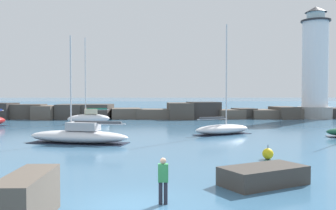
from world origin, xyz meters
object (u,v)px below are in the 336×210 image
object	(u,v)px
sailboat_moored_1	(222,129)
mooring_buoy_orange_near	(268,154)
sailboat_moored_2	(89,118)
person_on_rocks	(163,178)
lighthouse	(315,69)
sailboat_moored_0	(79,135)

from	to	relation	value
sailboat_moored_1	mooring_buoy_orange_near	world-z (taller)	sailboat_moored_1
sailboat_moored_2	person_on_rocks	xyz separation A→B (m)	(9.02, -35.19, 0.18)
sailboat_moored_1	person_on_rocks	bearing A→B (deg)	-105.03
sailboat_moored_2	mooring_buoy_orange_near	size ratio (longest dim) A/B	12.90
mooring_buoy_orange_near	person_on_rocks	bearing A→B (deg)	-125.76
lighthouse	sailboat_moored_0	bearing A→B (deg)	-138.00
sailboat_moored_0	mooring_buoy_orange_near	distance (m)	14.76
lighthouse	person_on_rocks	world-z (taller)	lighthouse
sailboat_moored_2	person_on_rocks	world-z (taller)	sailboat_moored_2
sailboat_moored_0	sailboat_moored_1	size ratio (longest dim) A/B	0.81
person_on_rocks	sailboat_moored_2	bearing A→B (deg)	104.37
lighthouse	sailboat_moored_1	world-z (taller)	lighthouse
lighthouse	sailboat_moored_2	xyz separation A→B (m)	(-32.94, -8.39, -6.84)
lighthouse	sailboat_moored_2	size ratio (longest dim) A/B	1.55
sailboat_moored_1	sailboat_moored_0	bearing A→B (deg)	-154.52
sailboat_moored_1	sailboat_moored_2	size ratio (longest dim) A/B	0.95
sailboat_moored_1	sailboat_moored_2	world-z (taller)	sailboat_moored_2
sailboat_moored_0	person_on_rocks	bearing A→B (deg)	-68.72
lighthouse	mooring_buoy_orange_near	bearing A→B (deg)	-116.81
sailboat_moored_1	person_on_rocks	size ratio (longest dim) A/B	6.32
lighthouse	sailboat_moored_0	distance (m)	41.34
sailboat_moored_0	sailboat_moored_2	xyz separation A→B (m)	(-2.66, 18.87, 0.15)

